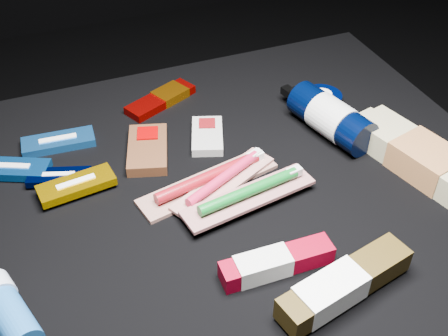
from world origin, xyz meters
name	(u,v)px	position (x,y,z in m)	size (l,w,h in m)	color
ground	(219,322)	(0.00, 0.00, 0.00)	(3.00, 3.00, 0.00)	black
cloth_table	(219,261)	(0.00, 0.00, 0.20)	(0.98, 0.78, 0.40)	black
luna_bar_0	(59,142)	(-0.23, 0.20, 0.41)	(0.13, 0.06, 0.02)	#1B5EAE
luna_bar_1	(11,169)	(-0.32, 0.15, 0.41)	(0.13, 0.10, 0.02)	#0C4893
luna_bar_2	(59,177)	(-0.24, 0.10, 0.41)	(0.11, 0.07, 0.01)	black
luna_bar_3	(77,185)	(-0.22, 0.06, 0.41)	(0.13, 0.06, 0.02)	#AD7E00
clif_bar_0	(148,148)	(-0.09, 0.12, 0.41)	(0.10, 0.14, 0.02)	#4C2A17
clif_bar_1	(207,134)	(0.03, 0.12, 0.41)	(0.09, 0.11, 0.02)	#AAA9A3
power_bar	(164,98)	(-0.01, 0.27, 0.41)	(0.15, 0.10, 0.02)	#860503
lotion_bottle	(331,118)	(0.24, 0.05, 0.43)	(0.11, 0.22, 0.07)	black
cream_tin_upper	(322,99)	(0.28, 0.14, 0.41)	(0.08, 0.08, 0.02)	black
cream_tin_lower	(368,137)	(0.29, 0.00, 0.41)	(0.07, 0.07, 0.02)	black
bodywash_bottle	(416,155)	(0.33, -0.08, 0.42)	(0.13, 0.25, 0.05)	tan
deodorant_stick	(8,312)	(-0.35, -0.15, 0.42)	(0.08, 0.13, 0.05)	#1B5190
toothbrush_pack_0	(210,180)	(-0.01, 0.00, 0.41)	(0.25, 0.11, 0.03)	#A59F9A
toothbrush_pack_1	(225,180)	(0.01, -0.01, 0.42)	(0.21, 0.13, 0.02)	beige
toothbrush_pack_2	(251,194)	(0.03, -0.07, 0.42)	(0.23, 0.09, 0.03)	#A7A19C
toothpaste_carton_red	(272,264)	(0.00, -0.20, 0.42)	(0.17, 0.04, 0.03)	maroon
toothpaste_carton_green	(340,287)	(0.07, -0.28, 0.42)	(0.21, 0.09, 0.04)	#36280B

